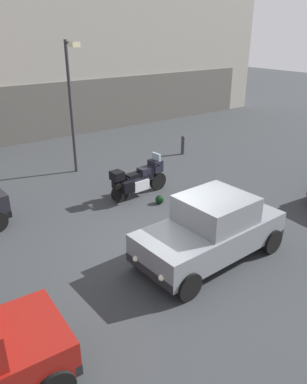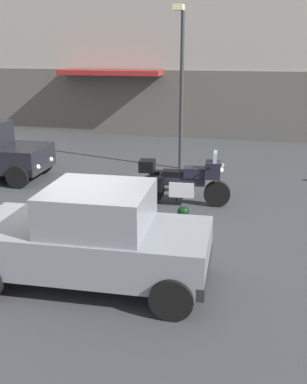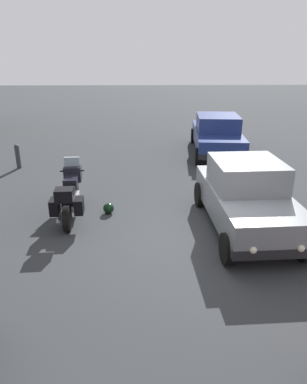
{
  "view_description": "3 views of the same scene",
  "coord_description": "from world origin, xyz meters",
  "views": [
    {
      "loc": [
        -5.43,
        -6.52,
        5.29
      ],
      "look_at": [
        0.34,
        1.36,
        1.03
      ],
      "focal_mm": 35.4,
      "sensor_mm": 36.0,
      "label": 1
    },
    {
      "loc": [
        2.95,
        -7.17,
        3.71
      ],
      "look_at": [
        0.94,
        1.22,
        0.96
      ],
      "focal_mm": 42.54,
      "sensor_mm": 36.0,
      "label": 2
    },
    {
      "loc": [
        -7.26,
        1.46,
        3.93
      ],
      "look_at": [
        0.34,
        1.27,
        0.98
      ],
      "focal_mm": 33.91,
      "sensor_mm": 36.0,
      "label": 3
    }
  ],
  "objects": [
    {
      "name": "helmet",
      "position": [
        1.36,
        2.41,
        0.14
      ],
      "size": [
        0.28,
        0.28,
        0.28
      ],
      "primitive_type": "sphere",
      "color": "black",
      "rests_on": "ground"
    },
    {
      "name": "streetlamp_curbside",
      "position": [
        0.49,
        6.65,
        2.98
      ],
      "size": [
        0.28,
        0.94,
        4.91
      ],
      "color": "#2D2D33",
      "rests_on": "ground"
    },
    {
      "name": "motorcycle",
      "position": [
        1.15,
        3.32,
        0.62
      ],
      "size": [
        2.26,
        0.78,
        1.36
      ],
      "rotation": [
        0.0,
        0.0,
        0.06
      ],
      "color": "black",
      "rests_on": "ground"
    },
    {
      "name": "ground_plane",
      "position": [
        0.0,
        0.0,
        0.0
      ],
      "size": [
        80.0,
        80.0,
        0.0
      ],
      "primitive_type": "plane",
      "color": "#2D3033"
    },
    {
      "name": "car_wagon_end",
      "position": [
        0.44,
        -0.88,
        0.81
      ],
      "size": [
        3.93,
        1.93,
        1.64
      ],
      "rotation": [
        0.0,
        0.0,
        3.19
      ],
      "color": "slate",
      "rests_on": "ground"
    }
  ]
}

